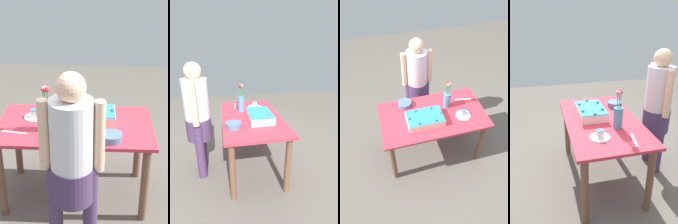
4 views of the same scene
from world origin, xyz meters
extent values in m
plane|color=#615A52|center=(0.00, 0.00, 0.00)|extent=(8.00, 8.00, 0.00)
cube|color=#CF3042|center=(0.00, 0.00, 0.75)|extent=(1.38, 0.78, 0.03)
cylinder|color=brown|center=(-0.61, -0.32, 0.37)|extent=(0.07, 0.07, 0.73)
cylinder|color=brown|center=(0.61, -0.32, 0.37)|extent=(0.07, 0.07, 0.73)
cylinder|color=brown|center=(-0.61, 0.32, 0.37)|extent=(0.07, 0.07, 0.73)
cylinder|color=brown|center=(0.61, 0.32, 0.37)|extent=(0.07, 0.07, 0.73)
cube|color=#FFDAC5|center=(-0.13, -0.09, 0.81)|extent=(0.46, 0.30, 0.09)
cube|color=#2B80BF|center=(-0.13, -0.09, 0.86)|extent=(0.45, 0.29, 0.01)
sphere|color=#2B80BF|center=(0.08, -0.09, 0.87)|extent=(0.04, 0.04, 0.04)
sphere|color=#2B80BF|center=(-0.03, 0.02, 0.87)|extent=(0.04, 0.04, 0.04)
sphere|color=#2B80BF|center=(-0.23, 0.02, 0.87)|extent=(0.04, 0.04, 0.04)
sphere|color=#2B80BF|center=(-0.34, -0.09, 0.87)|extent=(0.04, 0.04, 0.04)
sphere|color=#2B80BF|center=(-0.23, -0.20, 0.87)|extent=(0.04, 0.04, 0.04)
sphere|color=#2B80BF|center=(-0.03, -0.20, 0.87)|extent=(0.04, 0.04, 0.04)
cone|color=#2D8438|center=(-0.20, -0.02, 0.86)|extent=(0.02, 0.02, 0.02)
cone|color=#2D8438|center=(-0.12, -0.01, 0.86)|extent=(0.02, 0.02, 0.02)
cone|color=#2D8438|center=(-0.01, -0.10, 0.86)|extent=(0.02, 0.02, 0.02)
cone|color=#2D8438|center=(-0.05, -0.15, 0.86)|extent=(0.02, 0.02, 0.02)
cylinder|color=white|center=(0.38, -0.12, 0.77)|extent=(0.19, 0.19, 0.01)
cube|color=white|center=(0.38, -0.12, 0.80)|extent=(0.06, 0.06, 0.07)
cube|color=#2D7BBB|center=(0.38, -0.12, 0.84)|extent=(0.06, 0.06, 0.01)
cube|color=silver|center=(0.50, 0.17, 0.76)|extent=(0.23, 0.06, 0.00)
cylinder|color=teal|center=(0.23, 0.11, 0.87)|extent=(0.09, 0.09, 0.22)
cylinder|color=#2D8438|center=(0.25, 0.11, 1.06)|extent=(0.01, 0.01, 0.16)
sphere|color=pink|center=(0.25, 0.11, 1.14)|extent=(0.04, 0.04, 0.04)
cylinder|color=#2D8438|center=(0.23, 0.13, 1.06)|extent=(0.01, 0.01, 0.16)
sphere|color=red|center=(0.23, 0.13, 1.14)|extent=(0.03, 0.03, 0.03)
cylinder|color=#2D8438|center=(0.21, 0.12, 1.06)|extent=(0.01, 0.01, 0.16)
sphere|color=red|center=(0.21, 0.12, 1.14)|extent=(0.04, 0.04, 0.04)
cylinder|color=#2D8438|center=(0.21, 0.10, 1.06)|extent=(0.01, 0.01, 0.16)
sphere|color=yellow|center=(0.21, 0.10, 1.14)|extent=(0.03, 0.03, 0.03)
cylinder|color=#2D8438|center=(0.24, 0.09, 1.06)|extent=(0.01, 0.01, 0.16)
sphere|color=pink|center=(0.24, 0.09, 1.14)|extent=(0.04, 0.04, 0.04)
cylinder|color=#4F6F98|center=(-0.32, 0.27, 0.79)|extent=(0.18, 0.18, 0.06)
cylinder|color=#493258|center=(-0.17, 0.69, 0.39)|extent=(0.11, 0.11, 0.78)
cylinder|color=#493258|center=(0.09, 0.69, 0.39)|extent=(0.11, 0.11, 0.78)
cylinder|color=#493258|center=(-0.04, 0.69, 0.66)|extent=(0.32, 0.31, 0.28)
cylinder|color=silver|center=(-0.04, 0.69, 1.04)|extent=(0.30, 0.30, 0.52)
sphere|color=beige|center=(-0.04, 0.69, 1.39)|extent=(0.20, 0.20, 0.20)
cylinder|color=beige|center=(-0.22, 0.69, 1.04)|extent=(0.08, 0.08, 0.52)
cylinder|color=beige|center=(0.15, 0.69, 1.04)|extent=(0.08, 0.08, 0.52)
camera|label=1|loc=(-0.22, 2.68, 2.18)|focal=55.00mm
camera|label=2|loc=(-2.17, 0.37, 1.65)|focal=28.00mm
camera|label=3|loc=(-0.63, -1.89, 2.81)|focal=35.00mm
camera|label=4|loc=(2.08, -0.59, 1.80)|focal=35.00mm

